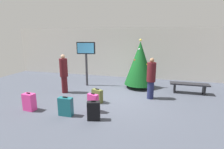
{
  "coord_description": "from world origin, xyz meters",
  "views": [
    {
      "loc": [
        1.64,
        -7.01,
        2.65
      ],
      "look_at": [
        -0.34,
        0.39,
        0.9
      ],
      "focal_mm": 27.93,
      "sensor_mm": 36.0,
      "label": 1
    }
  ],
  "objects_px": {
    "suitcase_2": "(97,96)",
    "suitcase_4": "(94,111)",
    "traveller_0": "(64,73)",
    "holiday_tree": "(140,63)",
    "suitcase_3": "(66,107)",
    "waiting_bench": "(189,86)",
    "traveller_1": "(151,78)",
    "suitcase_0": "(93,103)",
    "suitcase_1": "(29,102)",
    "flight_info_kiosk": "(86,55)"
  },
  "relations": [
    {
      "from": "suitcase_2",
      "to": "suitcase_4",
      "type": "distance_m",
      "value": 1.49
    },
    {
      "from": "traveller_0",
      "to": "suitcase_4",
      "type": "bearing_deg",
      "value": -43.87
    },
    {
      "from": "holiday_tree",
      "to": "suitcase_3",
      "type": "xyz_separation_m",
      "value": [
        -2.01,
        -3.87,
        -0.95
      ]
    },
    {
      "from": "traveller_0",
      "to": "waiting_bench",
      "type": "bearing_deg",
      "value": 13.68
    },
    {
      "from": "suitcase_2",
      "to": "traveller_1",
      "type": "bearing_deg",
      "value": 25.86
    },
    {
      "from": "suitcase_0",
      "to": "traveller_1",
      "type": "bearing_deg",
      "value": 44.82
    },
    {
      "from": "traveller_1",
      "to": "suitcase_0",
      "type": "height_order",
      "value": "traveller_1"
    },
    {
      "from": "holiday_tree",
      "to": "waiting_bench",
      "type": "bearing_deg",
      "value": -8.84
    },
    {
      "from": "suitcase_0",
      "to": "suitcase_1",
      "type": "bearing_deg",
      "value": -168.33
    },
    {
      "from": "waiting_bench",
      "to": "suitcase_0",
      "type": "relative_size",
      "value": 2.46
    },
    {
      "from": "traveller_1",
      "to": "suitcase_4",
      "type": "height_order",
      "value": "traveller_1"
    },
    {
      "from": "holiday_tree",
      "to": "traveller_1",
      "type": "distance_m",
      "value": 1.67
    },
    {
      "from": "waiting_bench",
      "to": "suitcase_4",
      "type": "bearing_deg",
      "value": -133.09
    },
    {
      "from": "waiting_bench",
      "to": "traveller_0",
      "type": "bearing_deg",
      "value": -166.32
    },
    {
      "from": "suitcase_3",
      "to": "suitcase_0",
      "type": "bearing_deg",
      "value": 33.47
    },
    {
      "from": "suitcase_4",
      "to": "traveller_0",
      "type": "bearing_deg",
      "value": 136.13
    },
    {
      "from": "holiday_tree",
      "to": "waiting_bench",
      "type": "xyz_separation_m",
      "value": [
        2.33,
        -0.36,
        -0.9
      ]
    },
    {
      "from": "waiting_bench",
      "to": "suitcase_4",
      "type": "xyz_separation_m",
      "value": [
        -3.33,
        -3.56,
        -0.06
      ]
    },
    {
      "from": "suitcase_4",
      "to": "suitcase_2",
      "type": "bearing_deg",
      "value": 105.37
    },
    {
      "from": "suitcase_0",
      "to": "suitcase_1",
      "type": "height_order",
      "value": "suitcase_0"
    },
    {
      "from": "traveller_0",
      "to": "suitcase_2",
      "type": "distance_m",
      "value": 2.14
    },
    {
      "from": "suitcase_2",
      "to": "waiting_bench",
      "type": "bearing_deg",
      "value": 29.66
    },
    {
      "from": "flight_info_kiosk",
      "to": "suitcase_4",
      "type": "bearing_deg",
      "value": -63.95
    },
    {
      "from": "flight_info_kiosk",
      "to": "suitcase_2",
      "type": "distance_m",
      "value": 2.87
    },
    {
      "from": "traveller_1",
      "to": "flight_info_kiosk",
      "type": "bearing_deg",
      "value": 161.17
    },
    {
      "from": "suitcase_1",
      "to": "flight_info_kiosk",
      "type": "bearing_deg",
      "value": 78.01
    },
    {
      "from": "waiting_bench",
      "to": "suitcase_0",
      "type": "bearing_deg",
      "value": -139.94
    },
    {
      "from": "suitcase_2",
      "to": "suitcase_3",
      "type": "xyz_separation_m",
      "value": [
        -0.62,
        -1.39,
        0.05
      ]
    },
    {
      "from": "holiday_tree",
      "to": "traveller_0",
      "type": "distance_m",
      "value": 3.72
    },
    {
      "from": "waiting_bench",
      "to": "suitcase_1",
      "type": "xyz_separation_m",
      "value": [
        -5.81,
        -3.46,
        -0.06
      ]
    },
    {
      "from": "suitcase_1",
      "to": "suitcase_4",
      "type": "bearing_deg",
      "value": -2.16
    },
    {
      "from": "suitcase_0",
      "to": "holiday_tree",
      "type": "bearing_deg",
      "value": 69.82
    },
    {
      "from": "flight_info_kiosk",
      "to": "suitcase_1",
      "type": "height_order",
      "value": "flight_info_kiosk"
    },
    {
      "from": "traveller_0",
      "to": "suitcase_3",
      "type": "distance_m",
      "value": 2.57
    },
    {
      "from": "suitcase_0",
      "to": "waiting_bench",
      "type": "bearing_deg",
      "value": 40.06
    },
    {
      "from": "waiting_bench",
      "to": "suitcase_2",
      "type": "height_order",
      "value": "suitcase_2"
    },
    {
      "from": "flight_info_kiosk",
      "to": "traveller_1",
      "type": "xyz_separation_m",
      "value": [
        3.38,
        -1.15,
        -0.71
      ]
    },
    {
      "from": "holiday_tree",
      "to": "suitcase_1",
      "type": "distance_m",
      "value": 5.26
    },
    {
      "from": "flight_info_kiosk",
      "to": "suitcase_1",
      "type": "xyz_separation_m",
      "value": [
        -0.74,
        -3.48,
        -1.31
      ]
    },
    {
      "from": "flight_info_kiosk",
      "to": "suitcase_1",
      "type": "bearing_deg",
      "value": -101.99
    },
    {
      "from": "holiday_tree",
      "to": "suitcase_1",
      "type": "bearing_deg",
      "value": -132.33
    },
    {
      "from": "suitcase_1",
      "to": "suitcase_2",
      "type": "height_order",
      "value": "suitcase_1"
    },
    {
      "from": "flight_info_kiosk",
      "to": "traveller_1",
      "type": "distance_m",
      "value": 3.65
    },
    {
      "from": "flight_info_kiosk",
      "to": "suitcase_0",
      "type": "xyz_separation_m",
      "value": [
        1.51,
        -3.02,
        -1.3
      ]
    },
    {
      "from": "holiday_tree",
      "to": "traveller_0",
      "type": "relative_size",
      "value": 1.38
    },
    {
      "from": "traveller_0",
      "to": "suitcase_0",
      "type": "xyz_separation_m",
      "value": [
        2.04,
        -1.63,
        -0.62
      ]
    },
    {
      "from": "flight_info_kiosk",
      "to": "suitcase_4",
      "type": "height_order",
      "value": "flight_info_kiosk"
    },
    {
      "from": "traveller_0",
      "to": "suitcase_2",
      "type": "height_order",
      "value": "traveller_0"
    },
    {
      "from": "suitcase_3",
      "to": "suitcase_4",
      "type": "relative_size",
      "value": 1.03
    },
    {
      "from": "traveller_1",
      "to": "suitcase_1",
      "type": "xyz_separation_m",
      "value": [
        -4.12,
        -2.33,
        -0.6
      ]
    }
  ]
}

